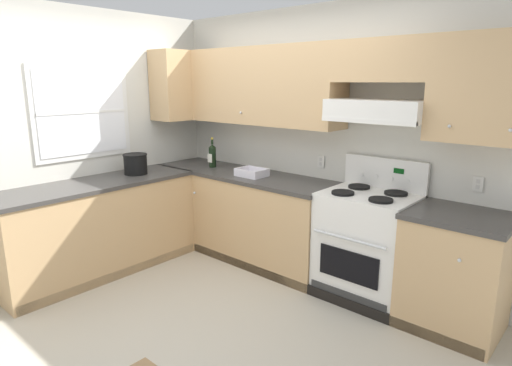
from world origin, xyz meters
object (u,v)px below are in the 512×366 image
object	(u,v)px
wine_bottle	(212,155)
bucket	(135,163)
stove	(366,245)
bowl	(252,173)

from	to	relation	value
wine_bottle	bucket	distance (m)	0.85
bucket	wine_bottle	bearing A→B (deg)	67.49
wine_bottle	bucket	xyz separation A→B (m)	(-0.32, -0.78, -0.02)
wine_bottle	bucket	size ratio (longest dim) A/B	1.35
stove	bucket	distance (m)	2.43
wine_bottle	stove	bearing A→B (deg)	0.24
wine_bottle	bowl	xyz separation A→B (m)	(0.64, -0.06, -0.11)
stove	bucket	size ratio (longest dim) A/B	4.86
bowl	bucket	xyz separation A→B (m)	(-0.97, -0.72, 0.08)
stove	wine_bottle	xyz separation A→B (m)	(-1.91, -0.01, 0.57)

